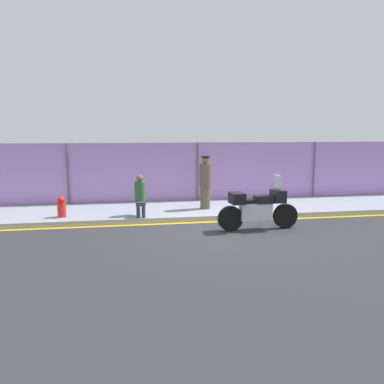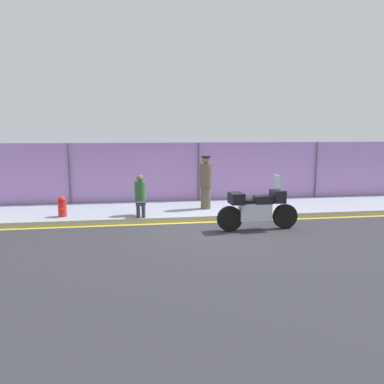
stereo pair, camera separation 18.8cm
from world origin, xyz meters
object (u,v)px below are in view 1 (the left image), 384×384
object	(u,v)px
officer_standing	(205,182)
person_seated_on_curb	(140,193)
motorcycle	(258,208)
fire_hydrant	(62,207)

from	to	relation	value
officer_standing	person_seated_on_curb	world-z (taller)	officer_standing
officer_standing	motorcycle	bearing A→B (deg)	-66.61
fire_hydrant	motorcycle	bearing A→B (deg)	-18.08
motorcycle	person_seated_on_curb	size ratio (longest dim) A/B	1.85
motorcycle	fire_hydrant	bearing A→B (deg)	159.49
motorcycle	officer_standing	world-z (taller)	officer_standing
motorcycle	person_seated_on_curb	world-z (taller)	motorcycle
officer_standing	person_seated_on_curb	size ratio (longest dim) A/B	1.40
fire_hydrant	person_seated_on_curb	bearing A→B (deg)	-4.37
motorcycle	officer_standing	bearing A→B (deg)	110.95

